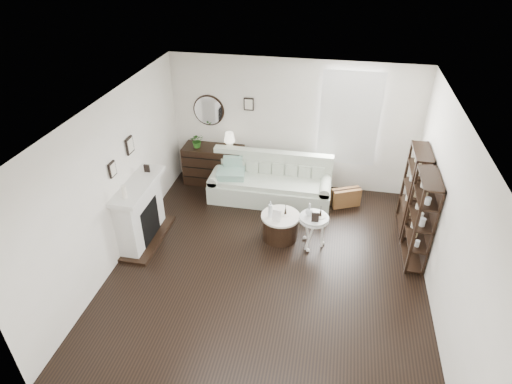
% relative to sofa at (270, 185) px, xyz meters
% --- Properties ---
extents(room, '(5.50, 5.50, 5.50)m').
position_rel_sofa_xyz_m(room, '(1.06, 0.63, 1.28)').
color(room, black).
rests_on(room, ground).
extents(fireplace, '(0.50, 1.40, 1.84)m').
position_rel_sofa_xyz_m(fireplace, '(-1.99, -1.78, 0.23)').
color(fireplace, silver).
rests_on(fireplace, ground).
extents(shelf_unit_far, '(0.30, 0.80, 1.60)m').
position_rel_sofa_xyz_m(shelf_unit_far, '(2.66, -0.52, 0.49)').
color(shelf_unit_far, black).
rests_on(shelf_unit_far, ground).
extents(shelf_unit_near, '(0.30, 0.80, 1.60)m').
position_rel_sofa_xyz_m(shelf_unit_near, '(2.66, -1.42, 0.49)').
color(shelf_unit_near, black).
rests_on(shelf_unit_near, ground).
extents(sofa, '(2.43, 0.84, 0.94)m').
position_rel_sofa_xyz_m(sofa, '(0.00, 0.00, 0.00)').
color(sofa, '#B7C3AE').
rests_on(sofa, ground).
extents(quilt, '(0.61, 0.53, 0.14)m').
position_rel_sofa_xyz_m(quilt, '(-0.79, -0.12, 0.24)').
color(quilt, '#228060').
rests_on(quilt, sofa).
extents(suitcase, '(0.60, 0.41, 0.38)m').
position_rel_sofa_xyz_m(suitcase, '(1.53, 0.00, -0.12)').
color(suitcase, brown).
rests_on(suitcase, ground).
extents(dresser, '(1.26, 0.54, 0.84)m').
position_rel_sofa_xyz_m(dresser, '(-1.30, 0.39, 0.11)').
color(dresser, black).
rests_on(dresser, ground).
extents(table_lamp, '(0.25, 0.25, 0.37)m').
position_rel_sofa_xyz_m(table_lamp, '(-0.93, 0.40, 0.71)').
color(table_lamp, beige).
rests_on(table_lamp, dresser).
extents(potted_plant, '(0.35, 0.33, 0.31)m').
position_rel_sofa_xyz_m(potted_plant, '(-1.62, 0.34, 0.68)').
color(potted_plant, '#255A19').
rests_on(potted_plant, dresser).
extents(drum_table, '(0.69, 0.69, 0.48)m').
position_rel_sofa_xyz_m(drum_table, '(0.39, -1.26, -0.07)').
color(drum_table, black).
rests_on(drum_table, ground).
extents(pedestal_table, '(0.51, 0.51, 0.61)m').
position_rel_sofa_xyz_m(pedestal_table, '(0.98, -1.38, 0.25)').
color(pedestal_table, silver).
rests_on(pedestal_table, ground).
extents(eiffel_drum, '(0.12, 0.12, 0.17)m').
position_rel_sofa_xyz_m(eiffel_drum, '(0.47, -1.21, 0.25)').
color(eiffel_drum, black).
rests_on(eiffel_drum, drum_table).
extents(bottle_drum, '(0.07, 0.07, 0.31)m').
position_rel_sofa_xyz_m(bottle_drum, '(0.22, -1.34, 0.32)').
color(bottle_drum, silver).
rests_on(bottle_drum, drum_table).
extents(card_frame_drum, '(0.16, 0.08, 0.20)m').
position_rel_sofa_xyz_m(card_frame_drum, '(0.34, -1.43, 0.27)').
color(card_frame_drum, white).
rests_on(card_frame_drum, drum_table).
extents(eiffel_ped, '(0.12, 0.12, 0.18)m').
position_rel_sofa_xyz_m(eiffel_ped, '(1.08, -1.35, 0.39)').
color(eiffel_ped, black).
rests_on(eiffel_ped, pedestal_table).
extents(flask_ped, '(0.13, 0.13, 0.24)m').
position_rel_sofa_xyz_m(flask_ped, '(0.89, -1.36, 0.42)').
color(flask_ped, silver).
rests_on(flask_ped, pedestal_table).
extents(card_frame_ped, '(0.13, 0.06, 0.16)m').
position_rel_sofa_xyz_m(card_frame_ped, '(1.00, -1.52, 0.38)').
color(card_frame_ped, black).
rests_on(card_frame_ped, pedestal_table).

